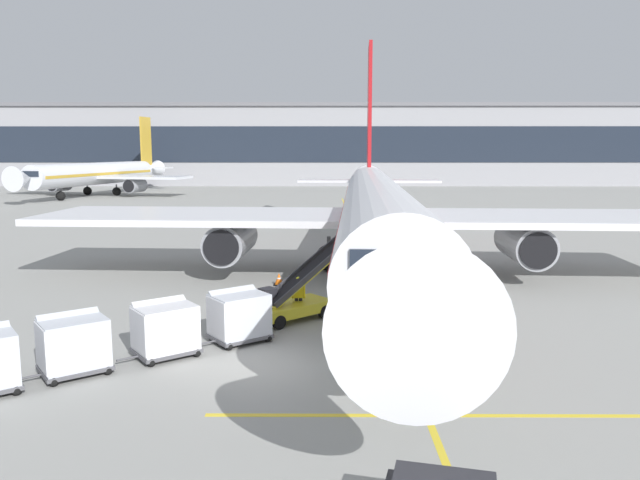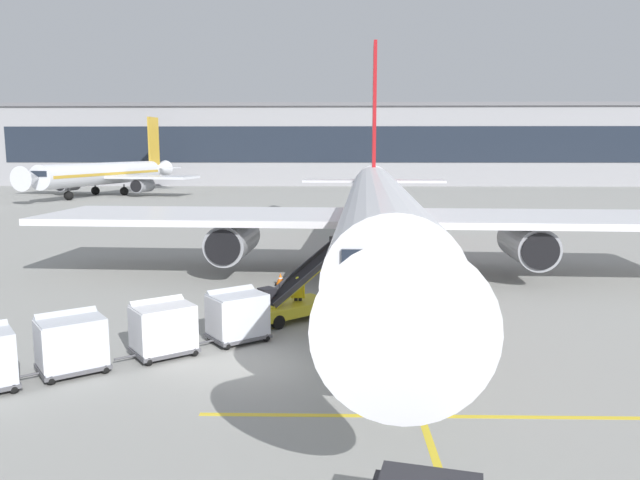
% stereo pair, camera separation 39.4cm
% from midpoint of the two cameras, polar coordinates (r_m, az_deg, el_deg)
% --- Properties ---
extents(ground_plane, '(600.00, 600.00, 0.00)m').
position_cam_midpoint_polar(ground_plane, '(19.97, -6.45, -11.95)').
color(ground_plane, gray).
extents(parked_airplane, '(37.48, 46.88, 15.78)m').
position_cam_midpoint_polar(parked_airplane, '(33.53, 4.97, 2.93)').
color(parked_airplane, white).
rests_on(parked_airplane, ground).
extents(belt_loader, '(4.67, 4.32, 3.41)m').
position_cam_midpoint_polar(belt_loader, '(25.09, -2.81, -5.43)').
color(belt_loader, gold).
rests_on(belt_loader, ground).
extents(baggage_cart_lead, '(2.66, 2.48, 1.91)m').
position_cam_midpoint_polar(baggage_cart_lead, '(22.39, -8.24, -7.02)').
color(baggage_cart_lead, '#515156').
rests_on(baggage_cart_lead, ground).
extents(baggage_cart_second, '(2.66, 2.48, 1.91)m').
position_cam_midpoint_polar(baggage_cart_second, '(21.32, -15.03, -8.03)').
color(baggage_cart_second, '#515156').
rests_on(baggage_cart_second, ground).
extents(baggage_cart_third, '(2.66, 2.48, 1.91)m').
position_cam_midpoint_polar(baggage_cart_third, '(20.62, -22.89, -8.99)').
color(baggage_cart_third, '#515156').
rests_on(baggage_cart_third, ground).
extents(ground_crew_by_loader, '(0.57, 0.29, 1.74)m').
position_cam_midpoint_polar(ground_crew_by_loader, '(23.59, -7.13, -6.20)').
color(ground_crew_by_loader, '#333847').
rests_on(ground_crew_by_loader, ground).
extents(ground_crew_by_carts, '(0.57, 0.27, 1.74)m').
position_cam_midpoint_polar(ground_crew_by_carts, '(25.25, -2.50, -5.16)').
color(ground_crew_by_carts, black).
rests_on(ground_crew_by_carts, ground).
extents(ground_crew_marshaller, '(0.31, 0.56, 1.74)m').
position_cam_midpoint_polar(ground_crew_marshaller, '(21.81, -8.61, -7.46)').
color(ground_crew_marshaller, '#514C42').
rests_on(ground_crew_marshaller, ground).
extents(safety_cone_engine_keepout, '(0.56, 0.56, 0.64)m').
position_cam_midpoint_polar(safety_cone_engine_keepout, '(31.42, -4.27, -3.74)').
color(safety_cone_engine_keepout, black).
rests_on(safety_cone_engine_keepout, ground).
extents(apron_guidance_line_lead_in, '(0.20, 110.00, 0.01)m').
position_cam_midpoint_polar(apron_guidance_line_lead_in, '(33.18, 4.74, -3.62)').
color(apron_guidance_line_lead_in, yellow).
rests_on(apron_guidance_line_lead_in, ground).
extents(apron_guidance_line_stop_bar, '(12.00, 0.20, 0.01)m').
position_cam_midpoint_polar(apron_guidance_line_stop_bar, '(16.80, 9.81, -16.08)').
color(apron_guidance_line_stop_bar, yellow).
rests_on(apron_guidance_line_stop_bar, ground).
extents(terminal_building, '(136.51, 17.99, 16.07)m').
position_cam_midpoint_polar(terminal_building, '(126.40, 1.38, 8.97)').
color(terminal_building, '#939399').
rests_on(terminal_building, ground).
extents(distant_airplane, '(29.32, 37.39, 12.75)m').
position_cam_midpoint_polar(distant_airplane, '(98.98, -20.39, 5.88)').
color(distant_airplane, silver).
rests_on(distant_airplane, ground).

